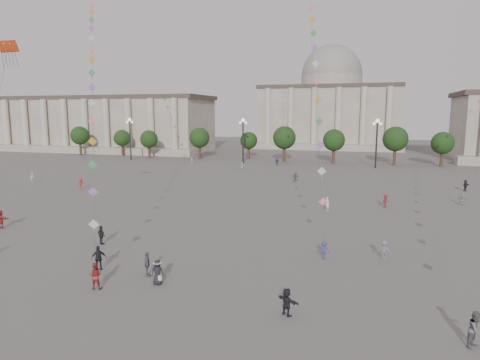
# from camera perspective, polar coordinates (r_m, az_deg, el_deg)

# --- Properties ---
(ground) EXTENTS (360.00, 360.00, 0.00)m
(ground) POSITION_cam_1_polar(r_m,az_deg,el_deg) (32.06, -9.00, -12.78)
(ground) COLOR #5B5856
(ground) RESTS_ON ground
(hall_west) EXTENTS (84.00, 26.22, 17.20)m
(hall_west) POSITION_cam_1_polar(r_m,az_deg,el_deg) (149.46, -19.69, 7.08)
(hall_west) COLOR gray
(hall_west) RESTS_ON ground
(hall_central) EXTENTS (48.30, 34.30, 35.50)m
(hall_central) POSITION_cam_1_polar(r_m,az_deg,el_deg) (156.59, 11.95, 9.58)
(hall_central) COLOR gray
(hall_central) RESTS_ON ground
(tree_row) EXTENTS (137.12, 5.12, 8.00)m
(tree_row) POSITION_cam_1_polar(r_m,az_deg,el_deg) (105.81, 9.49, 5.30)
(tree_row) COLOR #3A291D
(tree_row) RESTS_ON ground
(lamp_post_far_west) EXTENTS (2.00, 0.90, 10.65)m
(lamp_post_far_west) POSITION_cam_1_polar(r_m,az_deg,el_deg) (112.98, -14.46, 6.35)
(lamp_post_far_west) COLOR #262628
(lamp_post_far_west) RESTS_ON ground
(lamp_post_mid_west) EXTENTS (2.00, 0.90, 10.65)m
(lamp_post_mid_west) POSITION_cam_1_polar(r_m,az_deg,el_deg) (100.89, 0.40, 6.36)
(lamp_post_mid_west) COLOR #262628
(lamp_post_mid_west) RESTS_ON ground
(lamp_post_mid_east) EXTENTS (2.00, 0.90, 10.65)m
(lamp_post_mid_east) POSITION_cam_1_polar(r_m,az_deg,el_deg) (96.92, 17.79, 5.84)
(lamp_post_mid_east) COLOR #262628
(lamp_post_mid_east) RESTS_ON ground
(person_crowd_0) EXTENTS (1.15, 0.63, 1.85)m
(person_crowd_0) POSITION_cam_1_polar(r_m,az_deg,el_deg) (97.39, 4.93, 2.44)
(person_crowd_0) COLOR #36487A
(person_crowd_0) RESTS_ON ground
(person_crowd_1) EXTENTS (1.14, 1.15, 1.87)m
(person_crowd_1) POSITION_cam_1_polar(r_m,az_deg,el_deg) (82.19, -25.92, 0.40)
(person_crowd_1) COLOR white
(person_crowd_1) RESTS_ON ground
(person_crowd_2) EXTENTS (1.12, 1.34, 1.79)m
(person_crowd_2) POSITION_cam_1_polar(r_m,az_deg,el_deg) (71.29, -20.45, -0.47)
(person_crowd_2) COLOR brown
(person_crowd_2) RESTS_ON ground
(person_crowd_3) EXTENTS (1.56, 1.23, 1.66)m
(person_crowd_3) POSITION_cam_1_polar(r_m,az_deg,el_deg) (26.21, 6.26, -15.86)
(person_crowd_3) COLOR black
(person_crowd_3) RESTS_ON ground
(person_crowd_4) EXTENTS (1.64, 1.15, 1.70)m
(person_crowd_4) POSITION_cam_1_polar(r_m,az_deg,el_deg) (89.27, 0.27, 1.85)
(person_crowd_4) COLOR silver
(person_crowd_4) RESTS_ON ground
(person_crowd_6) EXTENTS (1.19, 0.83, 1.69)m
(person_crowd_6) POSITION_cam_1_polar(r_m,az_deg,el_deg) (36.81, 18.66, -8.88)
(person_crowd_6) COLOR slate
(person_crowd_6) RESTS_ON ground
(person_crowd_7) EXTENTS (1.35, 1.31, 1.54)m
(person_crowd_7) POSITION_cam_1_polar(r_m,az_deg,el_deg) (62.57, 27.51, -2.27)
(person_crowd_7) COLOR #ADADA9
(person_crowd_7) RESTS_ON ground
(person_crowd_8) EXTENTS (1.15, 1.21, 1.65)m
(person_crowd_8) POSITION_cam_1_polar(r_m,az_deg,el_deg) (57.22, 18.84, -2.64)
(person_crowd_8) COLOR maroon
(person_crowd_8) RESTS_ON ground
(person_crowd_9) EXTENTS (1.41, 1.54, 1.72)m
(person_crowd_9) POSITION_cam_1_polar(r_m,az_deg,el_deg) (73.96, 27.86, -0.65)
(person_crowd_9) COLOR black
(person_crowd_9) RESTS_ON ground
(person_crowd_10) EXTENTS (0.48, 0.61, 1.48)m
(person_crowd_10) POSITION_cam_1_polar(r_m,az_deg,el_deg) (100.32, -6.42, 2.50)
(person_crowd_10) COLOR #B1B2AD
(person_crowd_10) RESTS_ON ground
(person_crowd_12) EXTENTS (1.48, 0.98, 1.52)m
(person_crowd_12) POSITION_cam_1_polar(r_m,az_deg,el_deg) (75.72, 7.40, 0.44)
(person_crowd_12) COLOR #5D5E62
(person_crowd_12) RESTS_ON ground
(person_crowd_13) EXTENTS (0.74, 0.75, 1.75)m
(person_crowd_13) POSITION_cam_1_polar(r_m,az_deg,el_deg) (53.00, 11.57, -3.18)
(person_crowd_13) COLOR silver
(person_crowd_13) RESTS_ON ground
(tourist_1) EXTENTS (1.10, 0.79, 1.74)m
(tourist_1) POSITION_cam_1_polar(r_m,az_deg,el_deg) (40.96, -18.01, -7.01)
(tourist_1) COLOR black
(tourist_1) RESTS_ON ground
(tourist_2) EXTENTS (1.79, 0.66, 1.90)m
(tourist_2) POSITION_cam_1_polar(r_m,az_deg,el_deg) (50.79, -29.29, -4.59)
(tourist_2) COLOR #9F2B2E
(tourist_2) RESTS_ON ground
(tourist_3) EXTENTS (0.94, 1.14, 1.83)m
(tourist_3) POSITION_cam_1_polar(r_m,az_deg,el_deg) (32.41, -12.27, -10.91)
(tourist_3) COLOR slate
(tourist_3) RESTS_ON ground
(tourist_4) EXTENTS (1.19, 1.00, 1.91)m
(tourist_4) POSITION_cam_1_polar(r_m,az_deg,el_deg) (34.52, -18.31, -9.86)
(tourist_4) COLOR black
(tourist_4) RESTS_ON ground
(kite_flyer_0) EXTENTS (1.06, 0.93, 1.83)m
(kite_flyer_0) POSITION_cam_1_polar(r_m,az_deg,el_deg) (31.17, -18.74, -12.00)
(kite_flyer_0) COLOR maroon
(kite_flyer_0) RESTS_ON ground
(kite_flyer_1) EXTENTS (1.12, 0.91, 1.51)m
(kite_flyer_1) POSITION_cam_1_polar(r_m,az_deg,el_deg) (35.91, 11.14, -9.17)
(kite_flyer_1) COLOR navy
(kite_flyer_1) RESTS_ON ground
(kite_flyer_2) EXTENTS (1.13, 1.17, 1.90)m
(kite_flyer_2) POSITION_cam_1_polar(r_m,az_deg,el_deg) (25.83, 28.93, -17.05)
(kite_flyer_2) COLOR #5C5C61
(kite_flyer_2) RESTS_ON ground
(hat_person) EXTENTS (0.93, 0.67, 1.76)m
(hat_person) POSITION_cam_1_polar(r_m,az_deg,el_deg) (30.81, -10.94, -11.93)
(hat_person) COLOR black
(hat_person) RESTS_ON ground
(dragon_kite) EXTENTS (2.71, 4.52, 18.67)m
(dragon_kite) POSITION_cam_1_polar(r_m,az_deg,el_deg) (46.85, -28.49, 14.37)
(dragon_kite) COLOR #BD3414
(dragon_kite) RESTS_ON ground
(kite_train_west) EXTENTS (33.74, 49.53, 74.21)m
(kite_train_west) POSITION_cam_1_polar(r_m,az_deg,el_deg) (62.27, -19.17, 20.19)
(kite_train_west) COLOR #3F3F3F
(kite_train_west) RESTS_ON ground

